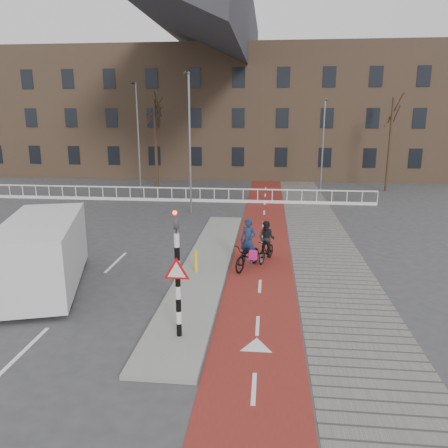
# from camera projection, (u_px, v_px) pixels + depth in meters

# --- Properties ---
(ground) EXTENTS (120.00, 120.00, 0.00)m
(ground) POSITION_uv_depth(u_px,v_px,m) (211.00, 309.00, 13.77)
(ground) COLOR #38383A
(ground) RESTS_ON ground
(bike_lane) EXTENTS (2.50, 60.00, 0.01)m
(bike_lane) POSITION_uv_depth(u_px,v_px,m) (263.00, 229.00, 23.26)
(bike_lane) COLOR maroon
(bike_lane) RESTS_ON ground
(sidewalk) EXTENTS (3.00, 60.00, 0.01)m
(sidewalk) POSITION_uv_depth(u_px,v_px,m) (316.00, 230.00, 22.98)
(sidewalk) COLOR slate
(sidewalk) RESTS_ON ground
(curb_island) EXTENTS (1.80, 16.00, 0.12)m
(curb_island) POSITION_uv_depth(u_px,v_px,m) (207.00, 264.00, 17.68)
(curb_island) COLOR gray
(curb_island) RESTS_ON ground
(traffic_signal) EXTENTS (0.80, 0.80, 3.68)m
(traffic_signal) POSITION_uv_depth(u_px,v_px,m) (177.00, 271.00, 11.39)
(traffic_signal) COLOR black
(traffic_signal) RESTS_ON curb_island
(bollard) EXTENTS (0.12, 0.12, 0.85)m
(bollard) POSITION_uv_depth(u_px,v_px,m) (196.00, 261.00, 16.54)
(bollard) COLOR yellow
(bollard) RESTS_ON curb_island
(cyclist_near) EXTENTS (1.42, 2.07, 2.04)m
(cyclist_near) POSITION_uv_depth(u_px,v_px,m) (248.00, 252.00, 17.18)
(cyclist_near) COLOR black
(cyclist_near) RESTS_ON bike_lane
(cyclist_far) EXTENTS (0.97, 1.61, 1.71)m
(cyclist_far) POSITION_uv_depth(u_px,v_px,m) (266.00, 245.00, 18.03)
(cyclist_far) COLOR black
(cyclist_far) RESTS_ON bike_lane
(van) EXTENTS (3.85, 6.12, 2.45)m
(van) POSITION_uv_depth(u_px,v_px,m) (43.00, 253.00, 15.14)
(van) COLOR silver
(van) RESTS_ON ground
(railing) EXTENTS (28.00, 0.10, 0.99)m
(railing) POSITION_uv_depth(u_px,v_px,m) (172.00, 197.00, 30.58)
(railing) COLOR silver
(railing) RESTS_ON ground
(townhouse_row) EXTENTS (46.00, 10.00, 15.90)m
(townhouse_row) POSITION_uv_depth(u_px,v_px,m) (223.00, 94.00, 43.00)
(townhouse_row) COLOR #7F6047
(townhouse_row) RESTS_ON ground
(tree_mid) EXTENTS (0.25, 0.25, 7.10)m
(tree_mid) POSITION_uv_depth(u_px,v_px,m) (156.00, 145.00, 35.19)
(tree_mid) COLOR #2F2015
(tree_mid) RESTS_ON ground
(tree_right) EXTENTS (0.21, 0.21, 7.17)m
(tree_right) POSITION_uv_depth(u_px,v_px,m) (390.00, 145.00, 33.87)
(tree_right) COLOR #2F2015
(tree_right) RESTS_ON ground
(streetlight_near) EXTENTS (0.12, 0.12, 8.30)m
(streetlight_near) POSITION_uv_depth(u_px,v_px,m) (190.00, 145.00, 25.95)
(streetlight_near) COLOR slate
(streetlight_near) RESTS_ON ground
(streetlight_left) EXTENTS (0.12, 0.12, 8.27)m
(streetlight_left) POSITION_uv_depth(u_px,v_px,m) (138.00, 138.00, 33.72)
(streetlight_left) COLOR slate
(streetlight_left) RESTS_ON ground
(streetlight_right) EXTENTS (0.12, 0.12, 7.07)m
(streetlight_right) POSITION_uv_depth(u_px,v_px,m) (323.00, 147.00, 33.18)
(streetlight_right) COLOR slate
(streetlight_right) RESTS_ON ground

